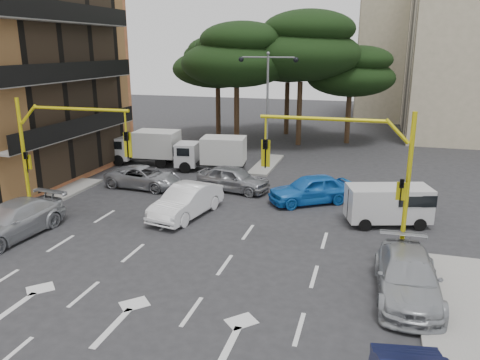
% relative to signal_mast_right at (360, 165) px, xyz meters
% --- Properties ---
extents(ground, '(120.00, 120.00, 0.00)m').
position_rel_signal_mast_right_xyz_m(ground, '(-6.80, -1.99, -3.88)').
color(ground, '#28282B').
rests_on(ground, ground).
extents(median_strip, '(1.40, 6.00, 0.15)m').
position_rel_signal_mast_right_xyz_m(median_strip, '(-6.80, 14.01, -3.81)').
color(median_strip, gray).
rests_on(median_strip, ground).
extents(apartment_beige_far, '(16.20, 12.15, 16.70)m').
position_rel_signal_mast_right_xyz_m(apartment_beige_far, '(6.15, 42.01, 4.47)').
color(apartment_beige_far, tan).
rests_on(apartment_beige_far, ground).
extents(pine_left_near, '(9.15, 9.15, 10.23)m').
position_rel_signal_mast_right_xyz_m(pine_left_near, '(-10.75, 19.96, 3.72)').
color(pine_left_near, '#382616').
rests_on(pine_left_near, ground).
extents(pine_center, '(9.98, 9.98, 11.16)m').
position_rel_signal_mast_right_xyz_m(pine_center, '(-5.75, 21.96, 4.41)').
color(pine_center, '#382616').
rests_on(pine_center, ground).
extents(pine_left_far, '(8.32, 8.32, 9.30)m').
position_rel_signal_mast_right_xyz_m(pine_left_far, '(-13.75, 23.96, 3.03)').
color(pine_left_far, '#382616').
rests_on(pine_left_far, ground).
extents(pine_right, '(7.49, 7.49, 8.37)m').
position_rel_signal_mast_right_xyz_m(pine_right, '(-1.75, 23.96, 2.33)').
color(pine_right, '#382616').
rests_on(pine_right, ground).
extents(pine_back, '(9.15, 9.15, 10.23)m').
position_rel_signal_mast_right_xyz_m(pine_back, '(-7.75, 26.96, 3.72)').
color(pine_back, '#382616').
rests_on(pine_back, ground).
extents(signal_mast_right, '(5.79, 0.37, 6.00)m').
position_rel_signal_mast_right_xyz_m(signal_mast_right, '(0.00, 0.00, 0.00)').
color(signal_mast_right, yellow).
rests_on(signal_mast_right, ground).
extents(signal_mast_left, '(5.79, 0.37, 6.00)m').
position_rel_signal_mast_right_xyz_m(signal_mast_left, '(-13.61, 0.00, 0.00)').
color(signal_mast_left, yellow).
rests_on(signal_mast_left, ground).
extents(street_lamp_center, '(4.16, 0.36, 7.77)m').
position_rel_signal_mast_right_xyz_m(street_lamp_center, '(-6.80, 14.01, 1.54)').
color(street_lamp_center, slate).
rests_on(street_lamp_center, median_strip).
extents(car_white_hatch, '(2.53, 5.01, 1.57)m').
position_rel_signal_mast_right_xyz_m(car_white_hatch, '(-8.34, 2.72, -3.10)').
color(car_white_hatch, white).
rests_on(car_white_hatch, ground).
extents(car_blue_compact, '(4.88, 4.07, 1.57)m').
position_rel_signal_mast_right_xyz_m(car_blue_compact, '(-2.62, 6.52, -3.10)').
color(car_blue_compact, blue).
rests_on(car_blue_compact, ground).
extents(car_silver_wagon, '(2.63, 5.48, 1.54)m').
position_rel_signal_mast_right_xyz_m(car_silver_wagon, '(-14.80, -1.95, -3.11)').
color(car_silver_wagon, '#AAADB2').
rests_on(car_silver_wagon, ground).
extents(car_silver_cross_a, '(4.80, 2.49, 1.29)m').
position_rel_signal_mast_right_xyz_m(car_silver_cross_a, '(-12.73, 6.66, -3.24)').
color(car_silver_cross_a, '#9D9FA5').
rests_on(car_silver_cross_a, ground).
extents(car_silver_cross_b, '(4.64, 2.55, 1.49)m').
position_rel_signal_mast_right_xyz_m(car_silver_cross_b, '(-7.34, 7.51, -3.14)').
color(car_silver_cross_b, '#92949A').
rests_on(car_silver_cross_b, ground).
extents(car_silver_parked, '(2.24, 5.12, 1.46)m').
position_rel_signal_mast_right_xyz_m(car_silver_parked, '(1.90, -2.54, -3.15)').
color(car_silver_parked, '#A1A4A9').
rests_on(car_silver_parked, ground).
extents(van_white, '(4.19, 2.79, 1.92)m').
position_rel_signal_mast_right_xyz_m(van_white, '(1.35, 4.33, -2.92)').
color(van_white, silver).
rests_on(van_white, ground).
extents(box_truck_a, '(5.17, 2.48, 2.47)m').
position_rel_signal_mast_right_xyz_m(box_truck_a, '(-15.33, 12.01, -2.65)').
color(box_truck_a, silver).
rests_on(box_truck_a, ground).
extents(box_truck_b, '(5.04, 2.63, 2.37)m').
position_rel_signal_mast_right_xyz_m(box_truck_b, '(-10.12, 11.56, -2.70)').
color(box_truck_b, silver).
rests_on(box_truck_b, ground).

